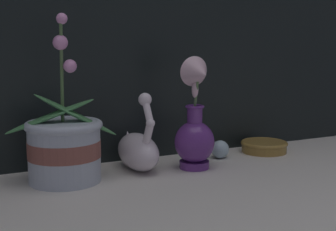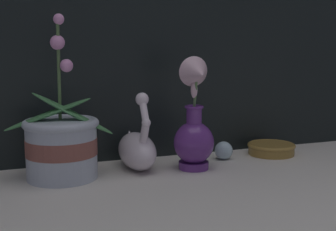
# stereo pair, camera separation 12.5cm
# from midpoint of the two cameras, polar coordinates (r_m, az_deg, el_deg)

# --- Properties ---
(ground_plane) EXTENTS (2.80, 2.80, 0.00)m
(ground_plane) POSITION_cam_midpoint_polar(r_m,az_deg,el_deg) (1.20, 0.56, -7.34)
(ground_plane) COLOR beige
(orchid_potted_plant) EXTENTS (0.27, 0.19, 0.40)m
(orchid_potted_plant) POSITION_cam_midpoint_polar(r_m,az_deg,el_deg) (1.17, -15.56, -3.57)
(orchid_potted_plant) COLOR #B2BCCC
(orchid_potted_plant) RESTS_ON ground_plane
(swan_figurine) EXTENTS (0.09, 0.19, 0.21)m
(swan_figurine) POSITION_cam_midpoint_polar(r_m,az_deg,el_deg) (1.24, -6.59, -4.12)
(swan_figurine) COLOR white
(swan_figurine) RESTS_ON ground_plane
(blue_vase) EXTENTS (0.11, 0.11, 0.30)m
(blue_vase) POSITION_cam_midpoint_polar(r_m,az_deg,el_deg) (1.23, 0.48, -1.56)
(blue_vase) COLOR #602D7F
(blue_vase) RESTS_ON ground_plane
(glass_sphere) EXTENTS (0.05, 0.05, 0.05)m
(glass_sphere) POSITION_cam_midpoint_polar(r_m,az_deg,el_deg) (1.37, 3.77, -4.16)
(glass_sphere) COLOR silver
(glass_sphere) RESTS_ON ground_plane
(amber_dish) EXTENTS (0.14, 0.14, 0.03)m
(amber_dish) POSITION_cam_midpoint_polar(r_m,az_deg,el_deg) (1.46, 9.24, -3.68)
(amber_dish) COLOR olive
(amber_dish) RESTS_ON ground_plane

